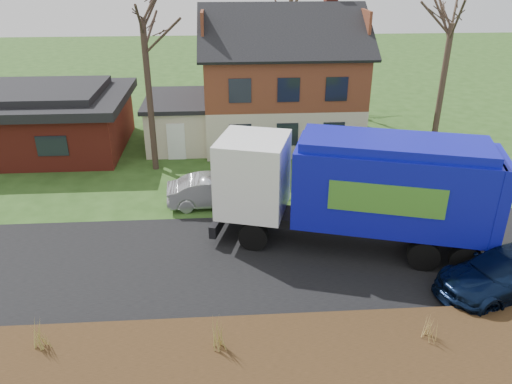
{
  "coord_description": "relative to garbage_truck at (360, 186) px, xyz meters",
  "views": [
    {
      "loc": [
        -1.54,
        -15.98,
        10.46
      ],
      "look_at": [
        -0.28,
        2.5,
        1.69
      ],
      "focal_mm": 35.0,
      "sensor_mm": 36.0,
      "label": 1
    }
  ],
  "objects": [
    {
      "name": "ground",
      "position": [
        -3.55,
        -0.86,
        -2.61
      ],
      "size": [
        120.0,
        120.0,
        0.0
      ],
      "primitive_type": "plane",
      "color": "#274617",
      "rests_on": "ground"
    },
    {
      "name": "silver_sedan",
      "position": [
        -5.59,
        3.95,
        -1.9
      ],
      "size": [
        4.41,
        1.84,
        1.42
      ],
      "primitive_type": "imported",
      "rotation": [
        0.0,
        0.0,
        1.65
      ],
      "color": "#A9ACB1",
      "rests_on": "ground"
    },
    {
      "name": "garbage_truck",
      "position": [
        0.0,
        0.0,
        0.0
      ],
      "size": [
        10.93,
        5.7,
        4.53
      ],
      "rotation": [
        0.0,
        0.0,
        -0.29
      ],
      "color": "black",
      "rests_on": "ground"
    },
    {
      "name": "mulch_verge",
      "position": [
        -3.55,
        -6.16,
        -2.46
      ],
      "size": [
        80.0,
        3.5,
        0.3
      ],
      "primitive_type": "cube",
      "color": "black",
      "rests_on": "ground"
    },
    {
      "name": "road",
      "position": [
        -3.55,
        -0.86,
        -2.6
      ],
      "size": [
        80.0,
        7.0,
        0.02
      ],
      "primitive_type": "cube",
      "color": "black",
      "rests_on": "ground"
    },
    {
      "name": "navy_wagon",
      "position": [
        4.43,
        -3.36,
        -1.84
      ],
      "size": [
        5.68,
        3.65,
        1.53
      ],
      "primitive_type": "imported",
      "rotation": [
        0.0,
        0.0,
        -1.26
      ],
      "color": "black",
      "rests_on": "ground"
    },
    {
      "name": "grass_clump_mid",
      "position": [
        -5.41,
        -5.77,
        -1.77
      ],
      "size": [
        0.38,
        0.32,
        1.08
      ],
      "color": "#A18F47",
      "rests_on": "mulch_verge"
    },
    {
      "name": "grass_clump_east",
      "position": [
        0.76,
        -5.82,
        -1.93
      ],
      "size": [
        0.3,
        0.25,
        0.76
      ],
      "color": "tan",
      "rests_on": "mulch_verge"
    },
    {
      "name": "ranch_house",
      "position": [
        -15.55,
        12.14,
        -0.8
      ],
      "size": [
        9.8,
        8.2,
        3.7
      ],
      "color": "maroon",
      "rests_on": "ground"
    },
    {
      "name": "main_house",
      "position": [
        -2.06,
        13.05,
        1.42
      ],
      "size": [
        12.95,
        8.95,
        9.26
      ],
      "color": "beige",
      "rests_on": "ground"
    },
    {
      "name": "grass_clump_west",
      "position": [
        -10.48,
        -5.42,
        -1.81
      ],
      "size": [
        0.38,
        0.31,
        0.99
      ],
      "color": "#A49548",
      "rests_on": "mulch_verge"
    }
  ]
}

